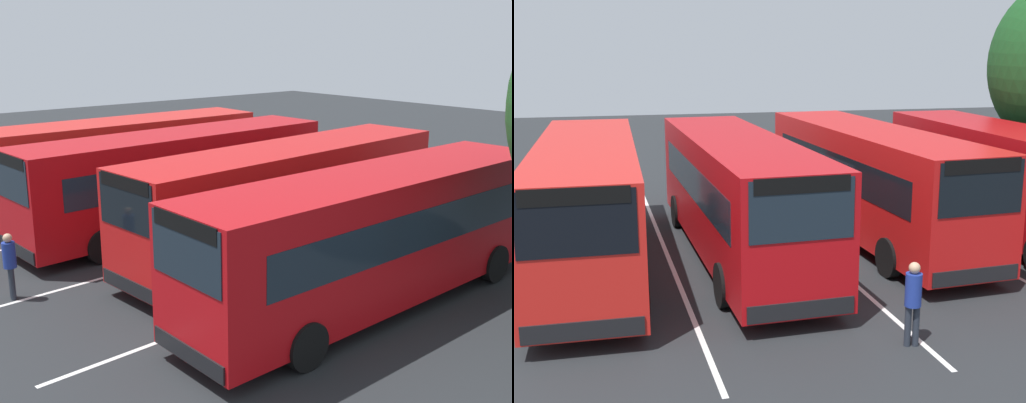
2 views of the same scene
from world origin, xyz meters
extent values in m
plane|color=#232628|center=(0.00, 0.00, 0.00)|extent=(77.57, 77.57, 0.00)
cube|color=red|center=(0.79, -6.15, 1.82)|extent=(11.10, 2.44, 2.94)
cube|color=black|center=(0.79, -4.97, 2.18)|extent=(9.32, 0.08, 0.94)
cube|color=black|center=(0.79, -7.34, 2.18)|extent=(9.32, 0.08, 0.94)
cylinder|color=black|center=(4.34, -5.00, 0.51)|extent=(1.02, 0.28, 1.02)
cylinder|color=black|center=(4.34, -7.31, 0.51)|extent=(1.02, 0.28, 1.02)
cylinder|color=black|center=(-2.76, -5.00, 0.51)|extent=(1.02, 0.28, 1.02)
cylinder|color=black|center=(-2.76, -7.31, 0.51)|extent=(1.02, 0.28, 1.02)
cube|color=#B70C11|center=(0.74, -2.24, 1.82)|extent=(11.20, 2.97, 2.94)
cube|color=#19232D|center=(6.25, -1.97, 2.61)|extent=(0.22, 2.14, 1.23)
cube|color=#19232D|center=(0.69, -1.06, 2.18)|extent=(9.32, 0.53, 0.94)
cube|color=#19232D|center=(0.80, -3.43, 2.18)|extent=(9.32, 0.53, 0.94)
cube|color=black|center=(6.27, -1.97, 3.11)|extent=(0.19, 1.95, 0.32)
cube|color=black|center=(6.28, -1.97, 0.58)|extent=(0.21, 2.24, 0.36)
cylinder|color=black|center=(4.24, -0.91, 0.51)|extent=(1.03, 0.33, 1.02)
cylinder|color=black|center=(4.35, -3.22, 0.51)|extent=(1.03, 0.33, 1.02)
cylinder|color=black|center=(-2.86, -1.26, 0.51)|extent=(1.03, 0.33, 1.02)
cylinder|color=black|center=(-2.75, -3.57, 0.51)|extent=(1.03, 0.33, 1.02)
cube|color=red|center=(-0.32, 2.02, 1.82)|extent=(11.25, 3.29, 2.94)
cube|color=black|center=(5.18, 2.45, 2.61)|extent=(0.29, 2.14, 1.23)
cube|color=black|center=(-0.41, 3.20, 2.18)|extent=(9.30, 0.80, 0.94)
cube|color=black|center=(-0.23, 0.84, 2.18)|extent=(9.30, 0.80, 0.94)
cube|color=black|center=(5.20, 2.45, 3.11)|extent=(0.25, 1.95, 0.32)
cube|color=black|center=(5.21, 2.45, 0.58)|extent=(0.27, 2.24, 0.36)
cylinder|color=black|center=(3.13, 3.45, 0.51)|extent=(1.03, 0.36, 1.02)
cylinder|color=black|center=(3.31, 1.14, 0.51)|extent=(1.03, 0.36, 1.02)
cylinder|color=black|center=(-3.95, 2.90, 0.51)|extent=(1.03, 0.36, 1.02)
cylinder|color=black|center=(-3.77, 0.59, 0.51)|extent=(1.03, 0.36, 1.02)
cube|color=#B70C11|center=(0.47, 6.01, 1.82)|extent=(11.14, 2.62, 2.94)
cube|color=#19232D|center=(5.98, 6.11, 2.61)|extent=(0.16, 2.14, 1.23)
cube|color=#19232D|center=(0.45, 7.20, 2.18)|extent=(9.32, 0.24, 0.94)
cube|color=#19232D|center=(0.49, 4.83, 2.18)|extent=(9.32, 0.24, 0.94)
cube|color=black|center=(6.00, 6.11, 3.11)|extent=(0.13, 1.95, 0.32)
cube|color=black|center=(6.01, 6.11, 0.58)|extent=(0.14, 2.24, 0.36)
cylinder|color=black|center=(4.00, 7.23, 0.51)|extent=(1.02, 0.30, 1.02)
cylinder|color=black|center=(4.04, 4.92, 0.51)|extent=(1.02, 0.30, 1.02)
cylinder|color=black|center=(-3.10, 7.11, 0.51)|extent=(1.02, 0.30, 1.02)
cylinder|color=black|center=(-3.06, 4.80, 0.51)|extent=(1.02, 0.30, 1.02)
cylinder|color=#232833|center=(7.16, -0.07, 0.41)|extent=(0.13, 0.13, 0.83)
cylinder|color=#232833|center=(7.19, 0.08, 0.41)|extent=(0.13, 0.13, 0.83)
cylinder|color=navy|center=(7.17, 0.00, 1.15)|extent=(0.38, 0.38, 0.65)
sphere|color=tan|center=(7.17, 0.00, 1.59)|extent=(0.22, 0.22, 0.22)
cube|color=silver|center=(0.00, -4.15, 0.00)|extent=(16.73, 0.74, 0.01)
cube|color=silver|center=(0.00, 0.00, 0.00)|extent=(16.73, 0.74, 0.01)
cube|color=silver|center=(0.00, 4.15, 0.00)|extent=(16.73, 0.74, 0.01)
camera|label=1|loc=(12.11, 15.37, 6.46)|focal=45.10mm
camera|label=2|loc=(18.46, -5.43, 5.72)|focal=47.62mm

